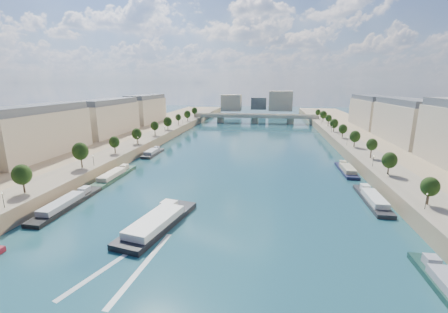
% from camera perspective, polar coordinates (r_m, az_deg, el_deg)
% --- Properties ---
extents(ground, '(700.00, 700.00, 0.00)m').
position_cam_1_polar(ground, '(136.83, 2.80, -1.37)').
color(ground, '#0D2E3C').
rests_on(ground, ground).
extents(quay_left, '(44.00, 520.00, 5.00)m').
position_cam_1_polar(quay_left, '(160.07, -23.76, 0.62)').
color(quay_left, '#9E8460').
rests_on(quay_left, ground).
extents(quay_right, '(44.00, 520.00, 5.00)m').
position_cam_1_polar(quay_right, '(147.80, 31.81, -1.32)').
color(quay_right, '#9E8460').
rests_on(quay_right, ground).
extents(pave_left, '(14.00, 520.00, 0.10)m').
position_cam_1_polar(pave_left, '(152.09, -19.07, 1.38)').
color(pave_left, gray).
rests_on(pave_left, quay_left).
extents(pave_right, '(14.00, 520.00, 0.10)m').
position_cam_1_polar(pave_right, '(141.91, 26.38, -0.16)').
color(pave_right, gray).
rests_on(pave_right, quay_right).
extents(trees_left, '(4.80, 268.80, 8.26)m').
position_cam_1_polar(trees_left, '(151.92, -18.21, 3.53)').
color(trees_left, '#382B1E').
rests_on(trees_left, ground).
extents(trees_right, '(4.80, 268.80, 8.26)m').
position_cam_1_polar(trees_right, '(149.63, 24.75, 2.80)').
color(trees_right, '#382B1E').
rests_on(trees_right, ground).
extents(lamps_left, '(0.36, 200.36, 4.28)m').
position_cam_1_polar(lamps_left, '(140.82, -19.38, 1.55)').
color(lamps_left, black).
rests_on(lamps_left, ground).
extents(lamps_right, '(0.36, 200.36, 4.28)m').
position_cam_1_polar(lamps_right, '(144.71, 24.22, 1.42)').
color(lamps_right, black).
rests_on(lamps_right, ground).
extents(buildings_left, '(16.00, 226.00, 23.20)m').
position_cam_1_polar(buildings_left, '(174.83, -25.76, 6.10)').
color(buildings_left, '#C0B293').
rests_on(buildings_left, ground).
extents(buildings_right, '(16.00, 226.00, 23.20)m').
position_cam_1_polar(buildings_right, '(161.57, 35.06, 4.44)').
color(buildings_right, '#C0B293').
rests_on(buildings_right, ground).
extents(skyline, '(79.00, 42.00, 22.00)m').
position_cam_1_polar(skyline, '(351.70, 7.09, 10.28)').
color(skyline, '#C0B293').
rests_on(skyline, ground).
extents(bridge, '(112.00, 12.00, 8.15)m').
position_cam_1_polar(bridge, '(277.82, 5.89, 7.41)').
color(bridge, '#C1B79E').
rests_on(bridge, ground).
extents(tour_barge, '(13.66, 29.38, 3.84)m').
position_cam_1_polar(tour_barge, '(80.31, -12.48, -12.17)').
color(tour_barge, black).
rests_on(tour_barge, ground).
extents(wake, '(12.79, 26.01, 0.04)m').
position_cam_1_polar(wake, '(67.65, -17.69, -18.87)').
color(wake, silver).
rests_on(wake, ground).
extents(moored_barges_left, '(5.00, 154.44, 3.60)m').
position_cam_1_polar(moored_barges_left, '(100.25, -28.27, -8.34)').
color(moored_barges_left, '#151E30').
rests_on(moored_barges_left, ground).
extents(moored_barges_right, '(5.00, 133.66, 3.60)m').
position_cam_1_polar(moored_barges_right, '(84.57, 30.99, -12.73)').
color(moored_barges_right, black).
rests_on(moored_barges_right, ground).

